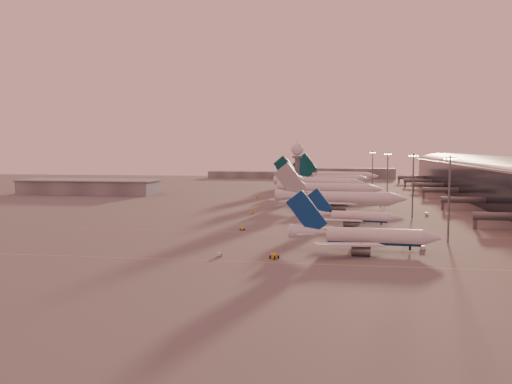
# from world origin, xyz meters

# --- Properties ---
(ground) EXTENTS (700.00, 700.00, 0.00)m
(ground) POSITION_xyz_m (0.00, 0.00, 0.00)
(ground) COLOR #5D5A5A
(ground) RESTS_ON ground
(taxiway_markings) EXTENTS (180.00, 185.25, 0.02)m
(taxiway_markings) POSITION_xyz_m (30.00, 56.00, 0.01)
(taxiway_markings) COLOR gold
(taxiway_markings) RESTS_ON ground
(hangar) EXTENTS (82.00, 27.00, 8.50)m
(hangar) POSITION_xyz_m (-120.00, 140.00, 4.32)
(hangar) COLOR slate
(hangar) RESTS_ON ground
(radar_tower) EXTENTS (6.40, 6.40, 31.10)m
(radar_tower) POSITION_xyz_m (5.00, 120.00, 20.95)
(radar_tower) COLOR slate
(radar_tower) RESTS_ON ground
(mast_a) EXTENTS (3.60, 0.56, 25.00)m
(mast_a) POSITION_xyz_m (58.00, 0.00, 13.74)
(mast_a) COLOR slate
(mast_a) RESTS_ON ground
(mast_b) EXTENTS (3.60, 0.56, 25.00)m
(mast_b) POSITION_xyz_m (55.00, 55.00, 13.74)
(mast_b) COLOR slate
(mast_b) RESTS_ON ground
(mast_c) EXTENTS (3.60, 0.56, 25.00)m
(mast_c) POSITION_xyz_m (50.00, 110.00, 13.74)
(mast_c) COLOR slate
(mast_c) RESTS_ON ground
(mast_d) EXTENTS (3.60, 0.56, 25.00)m
(mast_d) POSITION_xyz_m (48.00, 200.00, 13.74)
(mast_d) COLOR slate
(mast_d) RESTS_ON ground
(distant_horizon) EXTENTS (165.00, 37.50, 9.00)m
(distant_horizon) POSITION_xyz_m (2.62, 325.14, 3.89)
(distant_horizon) COLOR slate
(distant_horizon) RESTS_ON ground
(narrowbody_near) EXTENTS (40.72, 32.43, 15.90)m
(narrowbody_near) POSITION_xyz_m (33.23, -15.89, 3.22)
(narrowbody_near) COLOR silver
(narrowbody_near) RESTS_ON ground
(narrowbody_mid) EXTENTS (32.40, 25.60, 12.80)m
(narrowbody_mid) POSITION_xyz_m (31.83, 32.08, 2.59)
(narrowbody_mid) COLOR silver
(narrowbody_mid) RESTS_ON ground
(widebody_white) EXTENTS (58.93, 47.13, 20.72)m
(widebody_white) POSITION_xyz_m (27.35, 81.39, 3.59)
(widebody_white) COLOR silver
(widebody_white) RESTS_ON ground
(greentail_a) EXTENTS (58.06, 46.70, 21.10)m
(greentail_a) POSITION_xyz_m (21.37, 135.45, 3.73)
(greentail_a) COLOR silver
(greentail_a) RESTS_ON ground
(greentail_b) EXTENTS (59.50, 47.37, 22.22)m
(greentail_b) POSITION_xyz_m (14.11, 181.61, 3.93)
(greentail_b) COLOR silver
(greentail_b) RESTS_ON ground
(greentail_c) EXTENTS (54.95, 43.93, 20.20)m
(greentail_c) POSITION_xyz_m (21.24, 226.58, 3.57)
(greentail_c) COLOR silver
(greentail_c) RESTS_ON ground
(greentail_d) EXTENTS (63.51, 50.78, 23.35)m
(greentail_d) POSITION_xyz_m (24.94, 263.16, 4.12)
(greentail_d) COLOR silver
(greentail_d) RESTS_ON ground
(gsv_truck_a) EXTENTS (5.51, 3.67, 2.10)m
(gsv_truck_a) POSITION_xyz_m (-2.44, -29.86, 1.07)
(gsv_truck_a) COLOR silver
(gsv_truck_a) RESTS_ON ground
(gsv_tug_near) EXTENTS (4.19, 4.61, 1.13)m
(gsv_tug_near) POSITION_xyz_m (11.22, -30.46, 0.58)
(gsv_tug_near) COLOR gold
(gsv_tug_near) RESTS_ON ground
(gsv_catering_a) EXTENTS (5.81, 3.52, 4.44)m
(gsv_catering_a) POSITION_xyz_m (49.19, -12.89, 2.22)
(gsv_catering_a) COLOR silver
(gsv_catering_a) RESTS_ON ground
(gsv_tug_mid) EXTENTS (3.53, 2.88, 0.87)m
(gsv_tug_mid) POSITION_xyz_m (-4.68, 13.52, 0.45)
(gsv_tug_mid) COLOR gold
(gsv_tug_mid) RESTS_ON ground
(gsv_truck_b) EXTENTS (6.14, 2.52, 2.44)m
(gsv_truck_b) POSITION_xyz_m (39.10, 44.21, 1.24)
(gsv_truck_b) COLOR silver
(gsv_truck_b) RESTS_ON ground
(gsv_truck_c) EXTENTS (4.37, 4.93, 1.97)m
(gsv_truck_c) POSITION_xyz_m (-8.49, 57.99, 1.01)
(gsv_truck_c) COLOR gold
(gsv_truck_c) RESTS_ON ground
(gsv_catering_b) EXTENTS (6.10, 3.64, 4.68)m
(gsv_catering_b) POSITION_xyz_m (61.97, 63.96, 2.34)
(gsv_catering_b) COLOR silver
(gsv_catering_b) RESTS_ON ground
(gsv_tug_far) EXTENTS (3.32, 4.05, 1.00)m
(gsv_tug_far) POSITION_xyz_m (23.39, 91.43, 0.52)
(gsv_tug_far) COLOR silver
(gsv_tug_far) RESTS_ON ground
(gsv_truck_d) EXTENTS (2.46, 5.75, 2.26)m
(gsv_truck_d) POSITION_xyz_m (-17.23, 128.38, 1.15)
(gsv_truck_d) COLOR gold
(gsv_truck_d) RESTS_ON ground
(gsv_tug_hangar) EXTENTS (3.94, 3.14, 0.98)m
(gsv_tug_hangar) POSITION_xyz_m (49.39, 159.85, 0.51)
(gsv_tug_hangar) COLOR gold
(gsv_tug_hangar) RESTS_ON ground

